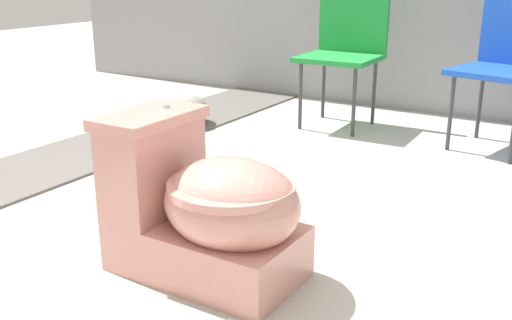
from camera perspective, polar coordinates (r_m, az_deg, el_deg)
ground_plane at (r=2.11m, az=-7.96°, el=-8.78°), size 14.00×14.00×0.00m
gravel_strip at (r=3.19m, az=-17.95°, el=-0.01°), size 0.56×8.00×0.01m
toilet at (r=1.88m, az=-4.74°, el=-4.72°), size 0.63×0.39×0.52m
folding_chair_left at (r=3.74m, az=8.59°, el=11.15°), size 0.45×0.45×0.83m
folding_chair_middle at (r=3.46m, az=23.17°, el=9.39°), size 0.53×0.53×0.83m
boulder_near at (r=3.72m, az=-6.50°, el=4.71°), size 0.33×0.36×0.19m
boulder_far at (r=3.40m, az=-11.71°, el=3.12°), size 0.37×0.32×0.19m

